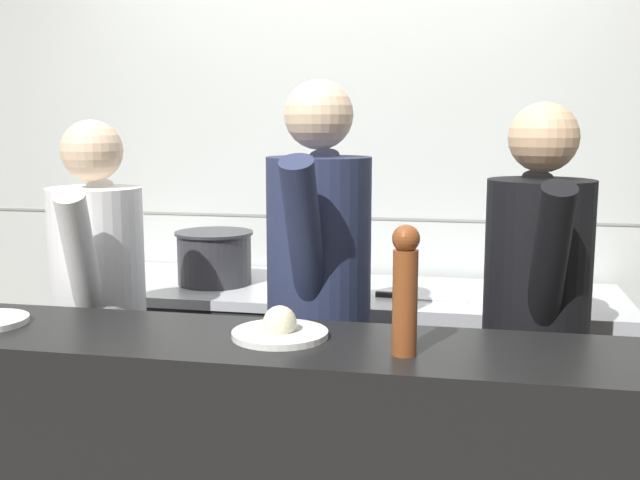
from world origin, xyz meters
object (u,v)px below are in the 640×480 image
Objects in this scene: stock_pot at (215,256)px; pepper_mill at (405,288)px; mixing_bowl_steel at (491,285)px; chef_head_cook at (100,321)px; chefs_knife at (413,297)px; chef_sous at (319,309)px; plated_dish_appetiser at (280,329)px; chef_line at (535,332)px; oven_range at (209,379)px.

pepper_mill reaches higher than stock_pot.
mixing_bowl_steel is 1.26m from pepper_mill.
pepper_mill is 1.27m from chef_head_cook.
chefs_knife is at bearing -4.95° from stock_pot.
chef_sous is at bearing -119.31° from chefs_knife.
chef_head_cook reaches higher than plated_dish_appetiser.
chef_line reaches higher than pepper_mill.
chef_sous is 1.05× the size of chef_line.
mixing_bowl_steel is 0.86m from chef_sous.
stock_pot is 0.82m from chef_sous.
chef_head_cook reaches higher than stock_pot.
mixing_bowl_steel is at bearing 0.18° from oven_range.
pepper_mill is at bearing -86.85° from chefs_knife.
plated_dish_appetiser is at bearing -90.98° from chef_sous.
oven_range is 2.89× the size of chefs_knife.
chef_sous is (0.78, 0.06, 0.07)m from chef_head_cook.
chefs_knife is 0.22× the size of chef_sous.
plated_dish_appetiser is (0.57, -1.07, 0.00)m from stock_pot.
stock_pot is 0.20× the size of chef_line.
stock_pot is 1.21m from plated_dish_appetiser.
oven_range is 1.31m from mixing_bowl_steel.
chef_line is (0.43, -0.50, 0.02)m from chefs_knife.
pepper_mill is (0.97, -1.20, 0.72)m from oven_range.
chef_line is (0.72, 0.50, -0.10)m from plated_dish_appetiser.
mixing_bowl_steel is (1.22, 0.00, 0.48)m from oven_range.
pepper_mill is at bearing -39.31° from chef_head_cook.
chef_head_cook is 0.93× the size of chef_sous.
oven_range is 1.02m from chef_sous.
oven_range is at bearing 172.49° from chefs_knife.
mixing_bowl_steel is at bearing 2.44° from stock_pot.
chef_line is at bearing -78.68° from mixing_bowl_steel.
chef_line is at bearing -23.89° from stock_pot.
chefs_knife is at bearing 127.35° from chef_line.
chef_head_cook is at bearing -153.63° from mixing_bowl_steel.
chef_sous is (0.57, -0.58, -0.06)m from stock_pot.
chef_sous is at bearing -10.17° from chef_head_cook.
chef_sous reaches higher than plated_dish_appetiser.
mixing_bowl_steel is at bearing 21.93° from chefs_knife.
stock_pot is 1.17m from mixing_bowl_steel.
oven_range is 4.29× the size of mixing_bowl_steel.
pepper_mill is at bearing -59.55° from chef_sous.
plated_dish_appetiser is at bearing -62.08° from stock_pot.
oven_range is 0.67× the size of chef_head_cook.
mixing_bowl_steel is 1.27m from plated_dish_appetiser.
pepper_mill reaches higher than mixing_bowl_steel.
chef_sous is at bearing -44.69° from oven_range.
chef_line reaches higher than oven_range.
plated_dish_appetiser is 0.15× the size of chef_sous.
chef_sous reaches higher than chef_line.
chef_line is (1.34, -0.62, 0.47)m from oven_range.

